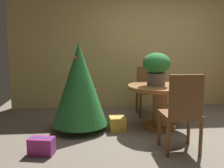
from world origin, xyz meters
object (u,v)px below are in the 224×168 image
(wooden_chair_far, at_px, (147,88))
(flower_vase, at_px, (156,66))
(round_dining_table, at_px, (160,98))
(wooden_chair_near, at_px, (182,110))
(holiday_tree, at_px, (79,85))
(gift_box_purple, at_px, (42,146))
(gift_box_gold, at_px, (117,123))

(wooden_chair_far, bearing_deg, flower_vase, -94.65)
(flower_vase, bearing_deg, round_dining_table, -4.02)
(wooden_chair_near, xyz_separation_m, wooden_chair_far, (0.00, 1.86, -0.04))
(flower_vase, height_order, wooden_chair_far, flower_vase)
(holiday_tree, distance_m, gift_box_purple, 1.16)
(holiday_tree, bearing_deg, flower_vase, 0.19)
(wooden_chair_near, relative_size, wooden_chair_far, 1.09)
(wooden_chair_far, height_order, gift_box_gold, wooden_chair_far)
(wooden_chair_far, bearing_deg, gift_box_purple, -134.81)
(gift_box_gold, bearing_deg, round_dining_table, 3.16)
(holiday_tree, bearing_deg, wooden_chair_near, -37.46)
(wooden_chair_far, distance_m, gift_box_purple, 2.49)
(wooden_chair_near, bearing_deg, round_dining_table, 90.00)
(wooden_chair_near, bearing_deg, flower_vase, 94.13)
(flower_vase, bearing_deg, holiday_tree, -179.81)
(wooden_chair_near, height_order, holiday_tree, holiday_tree)
(round_dining_table, distance_m, wooden_chair_near, 0.98)
(round_dining_table, distance_m, gift_box_purple, 1.98)
(wooden_chair_far, bearing_deg, wooden_chair_near, -90.00)
(gift_box_gold, relative_size, gift_box_purple, 0.85)
(gift_box_purple, bearing_deg, gift_box_gold, 38.57)
(gift_box_gold, bearing_deg, gift_box_purple, -141.43)
(round_dining_table, xyz_separation_m, gift_box_purple, (-1.73, -0.87, -0.40))
(wooden_chair_near, bearing_deg, holiday_tree, 142.54)
(flower_vase, xyz_separation_m, wooden_chair_far, (0.07, 0.87, -0.49))
(flower_vase, distance_m, gift_box_purple, 2.08)
(round_dining_table, height_order, wooden_chair_near, wooden_chair_near)
(round_dining_table, xyz_separation_m, gift_box_gold, (-0.69, -0.04, -0.40))
(wooden_chair_near, distance_m, wooden_chair_far, 1.86)
(flower_vase, relative_size, gift_box_gold, 1.81)
(wooden_chair_near, relative_size, holiday_tree, 0.73)
(round_dining_table, relative_size, gift_box_gold, 3.64)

